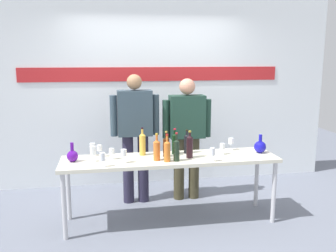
{
  "coord_description": "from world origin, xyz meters",
  "views": [
    {
      "loc": [
        -0.71,
        -3.9,
        1.89
      ],
      "look_at": [
        0.0,
        0.15,
        1.1
      ],
      "focal_mm": 38.79,
      "sensor_mm": 36.0,
      "label": 1
    }
  ],
  "objects_px": {
    "decanter_blue_left": "(72,155)",
    "wine_bottle_3": "(157,149)",
    "decanter_blue_right": "(260,146)",
    "wine_bottle_2": "(167,150)",
    "presenter_left": "(135,130)",
    "presenter_right": "(187,131)",
    "wine_bottle_4": "(177,149)",
    "wine_glass_left_0": "(124,153)",
    "wine_bottle_1": "(190,146)",
    "wine_glass_right_0": "(222,147)",
    "wine_bottle_6": "(142,143)",
    "wine_bottle_7": "(166,146)",
    "display_table": "(170,163)",
    "wine_glass_left_5": "(103,157)",
    "wine_glass_left_2": "(93,147)",
    "wine_glass_right_2": "(212,152)",
    "wine_glass_left_3": "(112,152)",
    "wine_glass_left_4": "(93,151)",
    "wine_glass_right_1": "(231,141)",
    "wine_bottle_0": "(175,143)",
    "wine_glass_left_1": "(99,148)",
    "wine_bottle_5": "(187,143)"
  },
  "relations": [
    {
      "from": "decanter_blue_right",
      "to": "wine_bottle_6",
      "type": "bearing_deg",
      "value": 174.34
    },
    {
      "from": "wine_bottle_7",
      "to": "wine_glass_right_2",
      "type": "distance_m",
      "value": 0.54
    },
    {
      "from": "wine_bottle_2",
      "to": "wine_glass_left_2",
      "type": "bearing_deg",
      "value": 154.62
    },
    {
      "from": "decanter_blue_left",
      "to": "wine_bottle_6",
      "type": "relative_size",
      "value": 0.65
    },
    {
      "from": "wine_bottle_4",
      "to": "wine_bottle_1",
      "type": "bearing_deg",
      "value": 30.75
    },
    {
      "from": "wine_glass_left_2",
      "to": "wine_glass_right_2",
      "type": "xyz_separation_m",
      "value": [
        1.29,
        -0.47,
        -0.0
      ]
    },
    {
      "from": "wine_bottle_2",
      "to": "wine_glass_right_0",
      "type": "xyz_separation_m",
      "value": [
        0.68,
        0.17,
        -0.03
      ]
    },
    {
      "from": "wine_bottle_4",
      "to": "wine_glass_left_1",
      "type": "height_order",
      "value": "wine_bottle_4"
    },
    {
      "from": "wine_glass_right_1",
      "to": "wine_bottle_3",
      "type": "bearing_deg",
      "value": -163.63
    },
    {
      "from": "decanter_blue_right",
      "to": "wine_bottle_2",
      "type": "distance_m",
      "value": 1.16
    },
    {
      "from": "wine_glass_left_4",
      "to": "wine_glass_left_5",
      "type": "relative_size",
      "value": 1.11
    },
    {
      "from": "presenter_right",
      "to": "wine_glass_left_3",
      "type": "height_order",
      "value": "presenter_right"
    },
    {
      "from": "wine_bottle_1",
      "to": "wine_bottle_6",
      "type": "bearing_deg",
      "value": 157.92
    },
    {
      "from": "presenter_right",
      "to": "wine_glass_right_2",
      "type": "height_order",
      "value": "presenter_right"
    },
    {
      "from": "display_table",
      "to": "wine_bottle_3",
      "type": "distance_m",
      "value": 0.26
    },
    {
      "from": "wine_bottle_6",
      "to": "wine_bottle_7",
      "type": "height_order",
      "value": "wine_bottle_6"
    },
    {
      "from": "decanter_blue_right",
      "to": "presenter_left",
      "type": "height_order",
      "value": "presenter_left"
    },
    {
      "from": "presenter_right",
      "to": "wine_bottle_4",
      "type": "bearing_deg",
      "value": -110.38
    },
    {
      "from": "wine_bottle_6",
      "to": "wine_glass_right_2",
      "type": "distance_m",
      "value": 0.82
    },
    {
      "from": "presenter_left",
      "to": "presenter_right",
      "type": "distance_m",
      "value": 0.68
    },
    {
      "from": "wine_glass_left_5",
      "to": "wine_bottle_2",
      "type": "bearing_deg",
      "value": 6.84
    },
    {
      "from": "display_table",
      "to": "presenter_right",
      "type": "distance_m",
      "value": 0.77
    },
    {
      "from": "wine_glass_right_0",
      "to": "wine_glass_left_5",
      "type": "bearing_deg",
      "value": -169.5
    },
    {
      "from": "display_table",
      "to": "wine_bottle_7",
      "type": "xyz_separation_m",
      "value": [
        -0.04,
        0.06,
        0.19
      ]
    },
    {
      "from": "wine_glass_left_5",
      "to": "wine_glass_left_2",
      "type": "bearing_deg",
      "value": 103.75
    },
    {
      "from": "wine_bottle_3",
      "to": "wine_bottle_7",
      "type": "distance_m",
      "value": 0.19
    },
    {
      "from": "wine_bottle_7",
      "to": "wine_glass_left_2",
      "type": "relative_size",
      "value": 2.03
    },
    {
      "from": "wine_bottle_4",
      "to": "wine_glass_left_0",
      "type": "xyz_separation_m",
      "value": [
        -0.57,
        0.02,
        -0.02
      ]
    },
    {
      "from": "wine_bottle_5",
      "to": "wine_glass_left_3",
      "type": "relative_size",
      "value": 2.28
    },
    {
      "from": "wine_glass_right_0",
      "to": "wine_glass_left_4",
      "type": "bearing_deg",
      "value": -178.57
    },
    {
      "from": "wine_glass_left_3",
      "to": "wine_bottle_6",
      "type": "bearing_deg",
      "value": 18.34
    },
    {
      "from": "wine_bottle_0",
      "to": "wine_glass_left_4",
      "type": "distance_m",
      "value": 0.95
    },
    {
      "from": "wine_glass_left_3",
      "to": "presenter_left",
      "type": "bearing_deg",
      "value": 62.8
    },
    {
      "from": "decanter_blue_left",
      "to": "presenter_left",
      "type": "relative_size",
      "value": 0.13
    },
    {
      "from": "presenter_right",
      "to": "wine_bottle_1",
      "type": "height_order",
      "value": "presenter_right"
    },
    {
      "from": "wine_bottle_2",
      "to": "wine_glass_left_5",
      "type": "bearing_deg",
      "value": -173.16
    },
    {
      "from": "presenter_right",
      "to": "wine_glass_left_5",
      "type": "distance_m",
      "value": 1.41
    },
    {
      "from": "wine_glass_right_0",
      "to": "wine_glass_right_1",
      "type": "xyz_separation_m",
      "value": [
        0.17,
        0.17,
        0.02
      ]
    },
    {
      "from": "wine_bottle_0",
      "to": "wine_glass_left_1",
      "type": "xyz_separation_m",
      "value": [
        -0.87,
        0.02,
        -0.03
      ]
    },
    {
      "from": "presenter_left",
      "to": "wine_bottle_1",
      "type": "height_order",
      "value": "presenter_left"
    },
    {
      "from": "wine_bottle_1",
      "to": "wine_glass_right_0",
      "type": "bearing_deg",
      "value": 9.89
    },
    {
      "from": "wine_bottle_1",
      "to": "wine_glass_left_2",
      "type": "height_order",
      "value": "wine_bottle_1"
    },
    {
      "from": "presenter_left",
      "to": "wine_glass_left_3",
      "type": "distance_m",
      "value": 0.69
    },
    {
      "from": "display_table",
      "to": "wine_bottle_5",
      "type": "height_order",
      "value": "wine_bottle_5"
    },
    {
      "from": "wine_glass_left_5",
      "to": "wine_glass_right_0",
      "type": "height_order",
      "value": "wine_glass_left_5"
    },
    {
      "from": "decanter_blue_left",
      "to": "decanter_blue_right",
      "type": "height_order",
      "value": "decanter_blue_right"
    },
    {
      "from": "decanter_blue_right",
      "to": "wine_glass_left_1",
      "type": "relative_size",
      "value": 1.59
    },
    {
      "from": "wine_bottle_0",
      "to": "wine_bottle_7",
      "type": "height_order",
      "value": "wine_bottle_0"
    },
    {
      "from": "decanter_blue_left",
      "to": "wine_bottle_3",
      "type": "height_order",
      "value": "wine_bottle_3"
    },
    {
      "from": "wine_glass_left_1",
      "to": "wine_bottle_4",
      "type": "bearing_deg",
      "value": -20.86
    }
  ]
}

